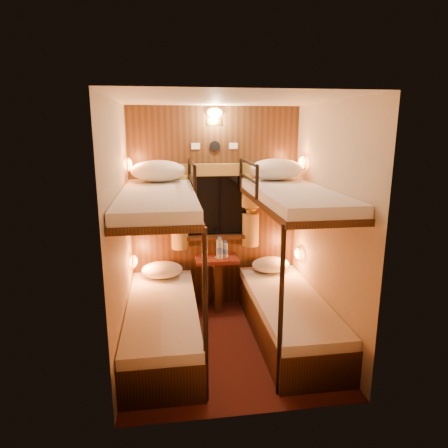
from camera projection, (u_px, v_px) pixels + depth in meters
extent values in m
plane|color=#3E1310|center=(227.00, 344.00, 4.09)|extent=(2.10, 2.10, 0.00)
plane|color=silver|center=(228.00, 99.00, 3.52)|extent=(2.10, 2.10, 0.00)
plane|color=#C6B293|center=(215.00, 209.00, 4.81)|extent=(2.40, 0.00, 2.40)
plane|color=#C6B293|center=(250.00, 268.00, 2.79)|extent=(2.40, 0.00, 2.40)
plane|color=#C6B293|center=(120.00, 235.00, 3.67)|extent=(0.00, 2.40, 2.40)
plane|color=#C6B293|center=(328.00, 227.00, 3.94)|extent=(0.00, 2.40, 2.40)
cube|color=#311D0D|center=(215.00, 209.00, 4.80)|extent=(2.00, 0.03, 2.40)
cube|color=#311D0D|center=(163.00, 329.00, 4.02)|extent=(0.70, 1.90, 0.35)
cube|color=white|center=(162.00, 309.00, 3.97)|extent=(0.68, 1.88, 0.10)
cube|color=#311D0D|center=(158.00, 205.00, 3.72)|extent=(0.70, 1.90, 0.06)
cube|color=white|center=(158.00, 197.00, 3.70)|extent=(0.68, 1.88, 0.10)
cylinder|color=black|center=(205.00, 318.00, 3.08)|extent=(0.04, 0.04, 1.45)
cylinder|color=black|center=(190.00, 174.00, 4.57)|extent=(0.04, 0.04, 0.32)
cylinder|color=black|center=(195.00, 184.00, 3.75)|extent=(0.04, 0.04, 0.32)
cylinder|color=black|center=(192.00, 163.00, 4.13)|extent=(0.04, 0.85, 0.04)
cylinder|color=black|center=(192.00, 179.00, 4.17)|extent=(0.03, 0.85, 0.03)
cube|color=#311D0D|center=(287.00, 321.00, 4.20)|extent=(0.70, 1.90, 0.35)
cube|color=white|center=(288.00, 301.00, 4.15)|extent=(0.68, 1.88, 0.10)
cube|color=#311D0D|center=(292.00, 202.00, 3.90)|extent=(0.70, 1.90, 0.06)
cube|color=white|center=(293.00, 194.00, 3.88)|extent=(0.68, 1.88, 0.10)
cylinder|color=black|center=(281.00, 313.00, 3.16)|extent=(0.04, 0.04, 1.45)
cylinder|color=black|center=(241.00, 173.00, 4.66)|extent=(0.04, 0.04, 0.32)
cylinder|color=black|center=(257.00, 183.00, 3.84)|extent=(0.04, 0.04, 0.32)
cylinder|color=black|center=(248.00, 162.00, 4.21)|extent=(0.04, 0.85, 0.04)
cylinder|color=black|center=(248.00, 178.00, 4.25)|extent=(0.03, 0.85, 0.03)
cube|color=black|center=(215.00, 206.00, 4.77)|extent=(0.98, 0.02, 0.78)
cube|color=black|center=(215.00, 206.00, 4.76)|extent=(0.90, 0.01, 0.70)
cube|color=#311D0D|center=(216.00, 237.00, 4.81)|extent=(1.00, 0.12, 0.04)
cube|color=olive|center=(215.00, 170.00, 4.63)|extent=(1.10, 0.06, 0.14)
cylinder|color=olive|center=(179.00, 192.00, 4.62)|extent=(0.22, 0.22, 0.40)
cylinder|color=olive|center=(179.00, 211.00, 4.68)|extent=(0.11, 0.11, 0.12)
cylinder|color=olive|center=(180.00, 232.00, 4.74)|extent=(0.20, 0.20, 0.40)
torus|color=gold|center=(179.00, 211.00, 4.68)|extent=(0.14, 0.14, 0.02)
cylinder|color=olive|center=(251.00, 190.00, 4.74)|extent=(0.22, 0.22, 0.40)
cylinder|color=olive|center=(251.00, 209.00, 4.80)|extent=(0.11, 0.11, 0.12)
cylinder|color=olive|center=(251.00, 229.00, 4.85)|extent=(0.20, 0.20, 0.40)
torus|color=gold|center=(251.00, 209.00, 4.80)|extent=(0.14, 0.14, 0.02)
cylinder|color=black|center=(215.00, 146.00, 4.60)|extent=(0.12, 0.02, 0.12)
cube|color=silver|center=(196.00, 146.00, 4.57)|extent=(0.10, 0.01, 0.07)
cube|color=silver|center=(233.00, 146.00, 4.63)|extent=(0.10, 0.01, 0.07)
cube|color=gold|center=(215.00, 122.00, 4.54)|extent=(0.18, 0.01, 0.08)
ellipsoid|color=#FFCC8C|center=(215.00, 113.00, 4.50)|extent=(0.18, 0.09, 0.11)
ellipsoid|color=orange|center=(134.00, 261.00, 4.46)|extent=(0.08, 0.20, 0.13)
torus|color=gold|center=(134.00, 261.00, 4.46)|extent=(0.02, 0.17, 0.17)
ellipsoid|color=orange|center=(128.00, 164.00, 4.21)|extent=(0.08, 0.20, 0.13)
torus|color=gold|center=(128.00, 164.00, 4.21)|extent=(0.02, 0.17, 0.17)
ellipsoid|color=orange|center=(299.00, 254.00, 4.73)|extent=(0.08, 0.20, 0.13)
torus|color=gold|center=(299.00, 254.00, 4.73)|extent=(0.02, 0.17, 0.17)
ellipsoid|color=orange|center=(303.00, 162.00, 4.47)|extent=(0.08, 0.20, 0.13)
torus|color=gold|center=(303.00, 162.00, 4.47)|extent=(0.02, 0.17, 0.17)
cube|color=maroon|center=(217.00, 259.00, 4.76)|extent=(0.50, 0.34, 0.04)
cube|color=#311D0D|center=(217.00, 285.00, 4.83)|extent=(0.08, 0.30, 0.61)
cube|color=maroon|center=(217.00, 257.00, 4.75)|extent=(0.30, 0.34, 0.01)
cylinder|color=#99BFE5|center=(220.00, 250.00, 4.68)|extent=(0.07, 0.07, 0.23)
cylinder|color=#4669D2|center=(220.00, 251.00, 4.68)|extent=(0.08, 0.08, 0.08)
cylinder|color=#4669D2|center=(220.00, 238.00, 4.64)|extent=(0.04, 0.04, 0.03)
cylinder|color=#99BFE5|center=(225.00, 251.00, 4.72)|extent=(0.06, 0.06, 0.18)
cylinder|color=#4669D2|center=(225.00, 251.00, 4.73)|extent=(0.06, 0.06, 0.06)
cylinder|color=#4669D2|center=(225.00, 242.00, 4.70)|extent=(0.03, 0.03, 0.03)
cube|color=silver|center=(221.00, 256.00, 4.78)|extent=(0.10, 0.08, 0.01)
cube|color=silver|center=(218.00, 257.00, 4.76)|extent=(0.08, 0.06, 0.01)
ellipsoid|color=white|center=(162.00, 270.00, 4.63)|extent=(0.47, 0.34, 0.19)
ellipsoid|color=white|center=(271.00, 265.00, 4.82)|extent=(0.46, 0.33, 0.18)
ellipsoid|color=white|center=(158.00, 171.00, 4.30)|extent=(0.59, 0.42, 0.23)
ellipsoid|color=white|center=(276.00, 169.00, 4.44)|extent=(0.60, 0.43, 0.24)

